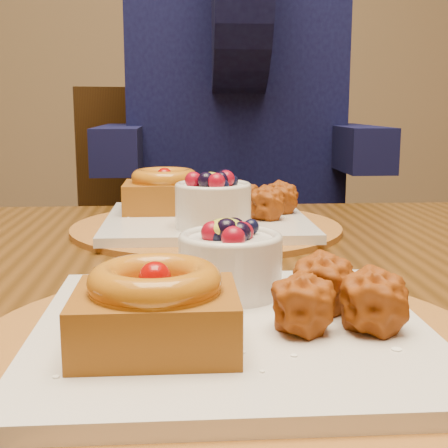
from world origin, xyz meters
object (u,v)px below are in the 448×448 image
at_px(diner, 234,81).
at_px(place_setting_near, 228,316).
at_px(place_setting_far, 204,211).
at_px(dining_table, 215,339).
at_px(chair_far, 177,258).

bearing_deg(diner, place_setting_near, -94.75).
xyz_separation_m(place_setting_far, diner, (0.09, 0.53, 0.20)).
bearing_deg(dining_table, chair_far, 92.97).
bearing_deg(diner, place_setting_far, -98.90).
distance_m(place_setting_far, chair_far, 0.75).
distance_m(chair_far, diner, 0.49).
xyz_separation_m(dining_table, diner, (0.08, 0.75, 0.31)).
distance_m(dining_table, chair_far, 0.93).
height_order(place_setting_near, place_setting_far, place_setting_far).
xyz_separation_m(place_setting_near, place_setting_far, (-0.00, 0.43, 0.01)).
bearing_deg(chair_far, place_setting_near, -100.38).
distance_m(place_setting_far, diner, 0.58).
distance_m(dining_table, place_setting_far, 0.24).
height_order(chair_far, diner, diner).
height_order(place_setting_near, diner, diner).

